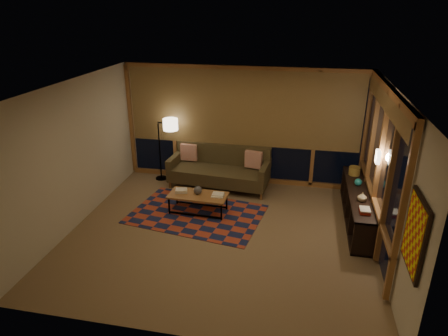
% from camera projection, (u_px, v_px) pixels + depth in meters
% --- Properties ---
extents(floor, '(5.50, 5.00, 0.01)m').
position_uv_depth(floor, '(220.00, 233.00, 7.37)').
color(floor, '#9D7C52').
rests_on(floor, ground).
extents(ceiling, '(5.50, 5.00, 0.01)m').
position_uv_depth(ceiling, '(220.00, 87.00, 6.34)').
color(ceiling, silver).
rests_on(ceiling, walls).
extents(walls, '(5.51, 5.01, 2.70)m').
position_uv_depth(walls, '(220.00, 166.00, 6.86)').
color(walls, beige).
rests_on(walls, floor).
extents(window_wall_back, '(5.30, 0.16, 2.60)m').
position_uv_depth(window_wall_back, '(242.00, 126.00, 9.05)').
color(window_wall_back, '#955938').
rests_on(window_wall_back, walls).
extents(window_wall_right, '(0.16, 3.70, 2.60)m').
position_uv_depth(window_wall_right, '(378.00, 165.00, 6.91)').
color(window_wall_right, '#955938').
rests_on(window_wall_right, walls).
extents(wall_art, '(0.06, 0.74, 0.94)m').
position_uv_depth(wall_art, '(415.00, 234.00, 4.65)').
color(wall_art, red).
rests_on(wall_art, walls).
extents(wall_sconce, '(0.12, 0.18, 0.22)m').
position_uv_depth(wall_sconce, '(378.00, 157.00, 6.71)').
color(wall_sconce, '#FAE4BF').
rests_on(wall_sconce, walls).
extents(sofa, '(2.30, 1.09, 0.91)m').
position_uv_depth(sofa, '(219.00, 168.00, 9.08)').
color(sofa, '#4B3E26').
rests_on(sofa, floor).
extents(pillow_left, '(0.39, 0.13, 0.39)m').
position_uv_depth(pillow_left, '(189.00, 154.00, 9.41)').
color(pillow_left, '#BB341B').
rests_on(pillow_left, sofa).
extents(pillow_right, '(0.40, 0.20, 0.38)m').
position_uv_depth(pillow_right, '(253.00, 161.00, 8.96)').
color(pillow_right, '#BB341B').
rests_on(pillow_right, sofa).
extents(area_rug, '(2.79, 2.08, 0.01)m').
position_uv_depth(area_rug, '(197.00, 214.00, 8.04)').
color(area_rug, '#B04029').
rests_on(area_rug, floor).
extents(coffee_table, '(1.20, 0.59, 0.39)m').
position_uv_depth(coffee_table, '(198.00, 203.00, 8.06)').
color(coffee_table, '#955938').
rests_on(coffee_table, floor).
extents(book_stack_a, '(0.27, 0.23, 0.07)m').
position_uv_depth(book_stack_a, '(181.00, 191.00, 8.08)').
color(book_stack_a, white).
rests_on(book_stack_a, coffee_table).
extents(book_stack_b, '(0.22, 0.18, 0.04)m').
position_uv_depth(book_stack_b, '(218.00, 195.00, 7.92)').
color(book_stack_b, white).
rests_on(book_stack_b, coffee_table).
extents(ceramic_pot, '(0.20, 0.20, 0.16)m').
position_uv_depth(ceramic_pot, '(198.00, 190.00, 7.99)').
color(ceramic_pot, black).
rests_on(ceramic_pot, coffee_table).
extents(floor_lamp, '(0.60, 0.48, 1.55)m').
position_uv_depth(floor_lamp, '(160.00, 148.00, 9.38)').
color(floor_lamp, black).
rests_on(floor_lamp, floor).
extents(bookshelf, '(0.40, 2.52, 0.63)m').
position_uv_depth(bookshelf, '(357.00, 206.00, 7.70)').
color(bookshelf, black).
rests_on(bookshelf, floor).
extents(basket, '(0.24, 0.24, 0.17)m').
position_uv_depth(basket, '(354.00, 171.00, 8.28)').
color(basket, olive).
rests_on(basket, bookshelf).
extents(teal_bowl, '(0.16, 0.16, 0.15)m').
position_uv_depth(teal_bowl, '(358.00, 182.00, 7.79)').
color(teal_bowl, '#1E7D7D').
rests_on(teal_bowl, bookshelf).
extents(vase, '(0.20, 0.20, 0.17)m').
position_uv_depth(vase, '(362.00, 197.00, 7.17)').
color(vase, tan).
rests_on(vase, bookshelf).
extents(shelf_book_stack, '(0.23, 0.29, 0.07)m').
position_uv_depth(shelf_book_stack, '(365.00, 210.00, 6.80)').
color(shelf_book_stack, white).
rests_on(shelf_book_stack, bookshelf).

